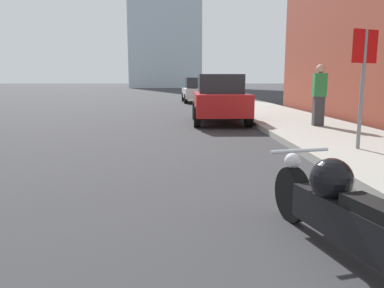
{
  "coord_description": "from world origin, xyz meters",
  "views": [
    {
      "loc": [
        1.45,
        1.79,
        1.42
      ],
      "look_at": [
        1.61,
        6.46,
        0.63
      ],
      "focal_mm": 35.0,
      "sensor_mm": 36.0,
      "label": 1
    }
  ],
  "objects_px": {
    "parked_car_red": "(220,99)",
    "parked_car_white": "(197,90)",
    "motorcycle": "(346,212)",
    "stop_sign": "(364,68)",
    "pedestrian": "(319,94)"
  },
  "relations": [
    {
      "from": "parked_car_white",
      "to": "stop_sign",
      "type": "distance_m",
      "value": 18.24
    },
    {
      "from": "parked_car_red",
      "to": "parked_car_white",
      "type": "relative_size",
      "value": 0.92
    },
    {
      "from": "parked_car_white",
      "to": "pedestrian",
      "type": "bearing_deg",
      "value": -81.96
    },
    {
      "from": "parked_car_red",
      "to": "parked_car_white",
      "type": "xyz_separation_m",
      "value": [
        -0.17,
        12.3,
        -0.02
      ]
    },
    {
      "from": "stop_sign",
      "to": "pedestrian",
      "type": "xyz_separation_m",
      "value": [
        0.57,
        3.65,
        -0.61
      ]
    },
    {
      "from": "parked_car_red",
      "to": "pedestrian",
      "type": "xyz_separation_m",
      "value": [
        2.6,
        -2.14,
        0.22
      ]
    },
    {
      "from": "parked_car_white",
      "to": "stop_sign",
      "type": "bearing_deg",
      "value": -85.91
    },
    {
      "from": "parked_car_red",
      "to": "pedestrian",
      "type": "height_order",
      "value": "pedestrian"
    },
    {
      "from": "parked_car_red",
      "to": "parked_car_white",
      "type": "height_order",
      "value": "parked_car_red"
    },
    {
      "from": "pedestrian",
      "to": "motorcycle",
      "type": "bearing_deg",
      "value": -108.83
    },
    {
      "from": "motorcycle",
      "to": "parked_car_white",
      "type": "height_order",
      "value": "parked_car_white"
    },
    {
      "from": "motorcycle",
      "to": "stop_sign",
      "type": "xyz_separation_m",
      "value": [
        2.06,
        4.06,
        1.26
      ]
    },
    {
      "from": "parked_car_red",
      "to": "pedestrian",
      "type": "bearing_deg",
      "value": -38.49
    },
    {
      "from": "parked_car_white",
      "to": "parked_car_red",
      "type": "bearing_deg",
      "value": -92.03
    },
    {
      "from": "motorcycle",
      "to": "pedestrian",
      "type": "bearing_deg",
      "value": 57.65
    }
  ]
}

